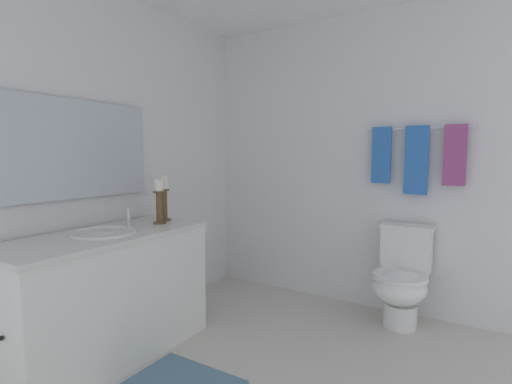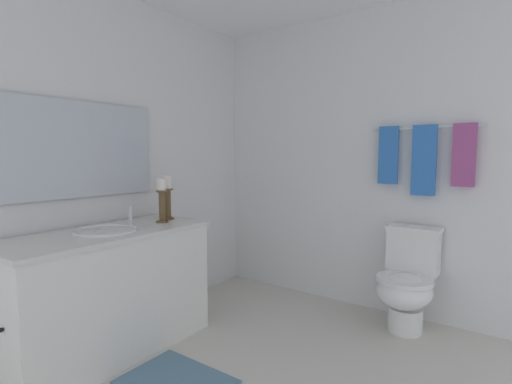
{
  "view_description": "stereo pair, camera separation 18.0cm",
  "coord_description": "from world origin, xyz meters",
  "px_view_note": "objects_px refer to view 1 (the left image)",
  "views": [
    {
      "loc": [
        0.96,
        -1.73,
        1.28
      ],
      "look_at": [
        -0.4,
        0.48,
        1.03
      ],
      "focal_mm": 26.86,
      "sensor_mm": 36.0,
      "label": 1
    },
    {
      "loc": [
        1.11,
        -1.63,
        1.28
      ],
      "look_at": [
        -0.4,
        0.48,
        1.03
      ],
      "focal_mm": 26.86,
      "sensor_mm": 36.0,
      "label": 2
    }
  ],
  "objects_px": {
    "mirror": "(73,149)",
    "candle_holder_tall": "(164,197)",
    "sink_basin": "(104,239)",
    "vanity_cabinet": "(107,296)",
    "towel_near_vanity": "(381,155)",
    "towel_near_corner": "(455,155)",
    "towel_bar": "(418,128)",
    "towel_center": "(416,160)",
    "candle_holder_short": "(159,200)",
    "toilet": "(402,278)"
  },
  "relations": [
    {
      "from": "towel_bar",
      "to": "sink_basin",
      "type": "bearing_deg",
      "value": -132.77
    },
    {
      "from": "candle_holder_short",
      "to": "mirror",
      "type": "bearing_deg",
      "value": -126.85
    },
    {
      "from": "candle_holder_tall",
      "to": "towel_center",
      "type": "height_order",
      "value": "towel_center"
    },
    {
      "from": "vanity_cabinet",
      "to": "toilet",
      "type": "xyz_separation_m",
      "value": [
        1.5,
        1.44,
        -0.04
      ]
    },
    {
      "from": "sink_basin",
      "to": "candle_holder_short",
      "type": "relative_size",
      "value": 1.27
    },
    {
      "from": "towel_bar",
      "to": "towel_near_corner",
      "type": "distance_m",
      "value": 0.33
    },
    {
      "from": "toilet",
      "to": "mirror",
      "type": "bearing_deg",
      "value": -141.0
    },
    {
      "from": "candle_holder_short",
      "to": "toilet",
      "type": "distance_m",
      "value": 1.88
    },
    {
      "from": "candle_holder_tall",
      "to": "towel_center",
      "type": "bearing_deg",
      "value": 35.17
    },
    {
      "from": "candle_holder_tall",
      "to": "candle_holder_short",
      "type": "xyz_separation_m",
      "value": [
        0.07,
        -0.12,
        -0.01
      ]
    },
    {
      "from": "vanity_cabinet",
      "to": "candle_holder_short",
      "type": "relative_size",
      "value": 4.2
    },
    {
      "from": "mirror",
      "to": "towel_center",
      "type": "distance_m",
      "value": 2.46
    },
    {
      "from": "candle_holder_tall",
      "to": "candle_holder_short",
      "type": "bearing_deg",
      "value": -60.08
    },
    {
      "from": "sink_basin",
      "to": "candle_holder_short",
      "type": "distance_m",
      "value": 0.48
    },
    {
      "from": "mirror",
      "to": "candle_holder_tall",
      "type": "xyz_separation_m",
      "value": [
        0.25,
        0.54,
        -0.34
      ]
    },
    {
      "from": "sink_basin",
      "to": "towel_near_corner",
      "type": "height_order",
      "value": "towel_near_corner"
    },
    {
      "from": "candle_holder_short",
      "to": "towel_near_corner",
      "type": "bearing_deg",
      "value": 34.69
    },
    {
      "from": "candle_holder_tall",
      "to": "towel_center",
      "type": "xyz_separation_m",
      "value": [
        1.57,
        1.1,
        0.27
      ]
    },
    {
      "from": "mirror",
      "to": "towel_near_vanity",
      "type": "xyz_separation_m",
      "value": [
        1.56,
        1.65,
        -0.04
      ]
    },
    {
      "from": "sink_basin",
      "to": "towel_near_vanity",
      "type": "height_order",
      "value": "towel_near_vanity"
    },
    {
      "from": "mirror",
      "to": "candle_holder_tall",
      "type": "distance_m",
      "value": 0.69
    },
    {
      "from": "towel_center",
      "to": "towel_near_vanity",
      "type": "bearing_deg",
      "value": 180.0
    },
    {
      "from": "sink_basin",
      "to": "vanity_cabinet",
      "type": "bearing_deg",
      "value": -90.0
    },
    {
      "from": "toilet",
      "to": "towel_bar",
      "type": "height_order",
      "value": "towel_bar"
    },
    {
      "from": "sink_basin",
      "to": "towel_bar",
      "type": "relative_size",
      "value": 0.51
    },
    {
      "from": "towel_near_vanity",
      "to": "towel_near_corner",
      "type": "relative_size",
      "value": 1.0
    },
    {
      "from": "toilet",
      "to": "towel_near_corner",
      "type": "relative_size",
      "value": 1.68
    },
    {
      "from": "mirror",
      "to": "toilet",
      "type": "distance_m",
      "value": 2.48
    },
    {
      "from": "towel_near_vanity",
      "to": "towel_near_corner",
      "type": "xyz_separation_m",
      "value": [
        0.52,
        0.0,
        0.0
      ]
    },
    {
      "from": "towel_center",
      "to": "mirror",
      "type": "bearing_deg",
      "value": -137.85
    },
    {
      "from": "candle_holder_short",
      "to": "towel_near_corner",
      "type": "relative_size",
      "value": 0.71
    },
    {
      "from": "sink_basin",
      "to": "candle_holder_tall",
      "type": "relative_size",
      "value": 1.21
    },
    {
      "from": "candle_holder_short",
      "to": "towel_bar",
      "type": "relative_size",
      "value": 0.4
    },
    {
      "from": "sink_basin",
      "to": "toilet",
      "type": "xyz_separation_m",
      "value": [
        1.5,
        1.44,
        -0.4
      ]
    },
    {
      "from": "vanity_cabinet",
      "to": "mirror",
      "type": "distance_m",
      "value": 0.96
    },
    {
      "from": "towel_near_vanity",
      "to": "towel_center",
      "type": "relative_size",
      "value": 0.85
    },
    {
      "from": "toilet",
      "to": "towel_near_vanity",
      "type": "xyz_separation_m",
      "value": [
        -0.22,
        0.2,
        0.92
      ]
    },
    {
      "from": "mirror",
      "to": "towel_center",
      "type": "bearing_deg",
      "value": 42.15
    },
    {
      "from": "sink_basin",
      "to": "toilet",
      "type": "bearing_deg",
      "value": 43.84
    },
    {
      "from": "candle_holder_tall",
      "to": "towel_bar",
      "type": "xyz_separation_m",
      "value": [
        1.57,
        1.12,
        0.51
      ]
    },
    {
      "from": "towel_near_vanity",
      "to": "towel_center",
      "type": "bearing_deg",
      "value": 0.0
    },
    {
      "from": "towel_near_corner",
      "to": "toilet",
      "type": "bearing_deg",
      "value": -145.78
    },
    {
      "from": "sink_basin",
      "to": "towel_bar",
      "type": "distance_m",
      "value": 2.38
    },
    {
      "from": "toilet",
      "to": "candle_holder_tall",
      "type": "bearing_deg",
      "value": -149.52
    },
    {
      "from": "toilet",
      "to": "towel_center",
      "type": "height_order",
      "value": "towel_center"
    },
    {
      "from": "toilet",
      "to": "towel_near_corner",
      "type": "bearing_deg",
      "value": 34.22
    },
    {
      "from": "mirror",
      "to": "towel_near_vanity",
      "type": "distance_m",
      "value": 2.27
    },
    {
      "from": "vanity_cabinet",
      "to": "toilet",
      "type": "bearing_deg",
      "value": 43.86
    },
    {
      "from": "mirror",
      "to": "candle_holder_tall",
      "type": "height_order",
      "value": "mirror"
    },
    {
      "from": "candle_holder_short",
      "to": "towel_center",
      "type": "bearing_deg",
      "value": 39.12
    }
  ]
}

